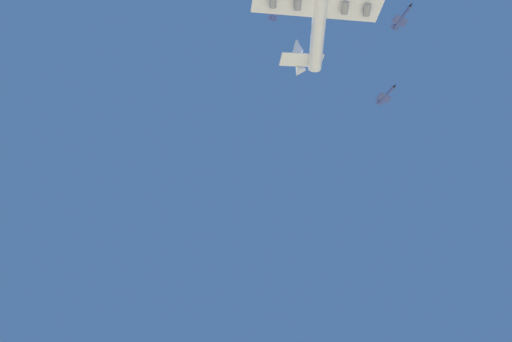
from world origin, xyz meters
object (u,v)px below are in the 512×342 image
Objects in this scene: carrier_jet at (320,1)px; chase_jet_trailing at (402,18)px; chase_jet_left_wing at (274,7)px; chase_jet_high_escort at (386,96)px.

carrier_jet is 4.52× the size of chase_jet_trailing.
chase_jet_left_wing is at bearing -104.96° from chase_jet_trailing.
chase_jet_high_escort is at bearing 130.83° from carrier_jet.
chase_jet_trailing reaches higher than carrier_jet.
chase_jet_trailing is (-49.04, 19.21, 28.12)m from carrier_jet.
chase_jet_left_wing reaches higher than carrier_jet.
chase_jet_trailing is at bearing 90.67° from chase_jet_left_wing.
chase_jet_left_wing is 68.54m from chase_jet_trailing.
chase_jet_left_wing is 0.91× the size of chase_jet_high_escort.
chase_jet_left_wing is 0.92× the size of chase_jet_trailing.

